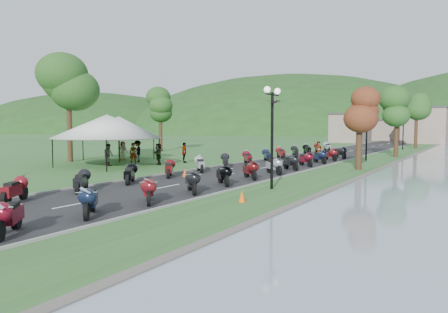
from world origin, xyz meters
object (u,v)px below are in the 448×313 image
Objects in this scene: pedestrian_a at (134,165)px; pedestrian_b at (109,166)px; vendor_tent_main at (107,141)px; pedestrian_c at (138,162)px.

pedestrian_a is 2.01m from pedestrian_b.
pedestrian_a is (0.63, 2.21, -2.00)m from vendor_tent_main.
pedestrian_b is 3.74m from pedestrian_c.
vendor_tent_main is at bearing -150.53° from pedestrian_a.
pedestrian_c reaches higher than pedestrian_a.
vendor_tent_main is 2.98× the size of pedestrian_c.
pedestrian_c reaches higher than pedestrian_b.
pedestrian_b is (-0.39, 0.48, -2.00)m from vendor_tent_main.
vendor_tent_main is at bearing -34.78° from pedestrian_c.
vendor_tent_main is 3.05m from pedestrian_a.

